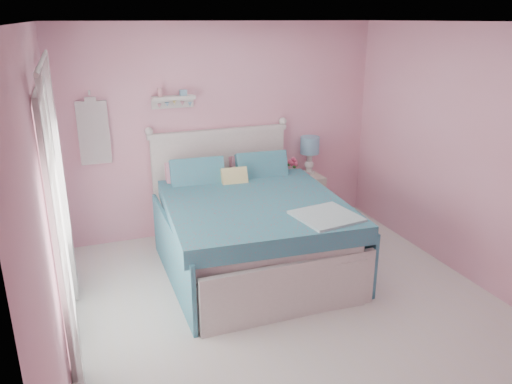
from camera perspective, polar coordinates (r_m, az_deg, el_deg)
floor at (r=4.84m, az=4.63°, el=-13.73°), size 4.50×4.50×0.00m
room_shell at (r=4.19m, az=5.21°, el=4.75°), size 4.50×4.50×4.50m
bed at (r=5.51m, az=-0.81°, el=-4.27°), size 1.93×2.35×1.33m
nightstand at (r=6.71m, az=5.36°, el=-0.81°), size 0.46×0.46×0.67m
table_lamp at (r=6.62m, az=6.16°, el=5.04°), size 0.25×0.25×0.49m
vase at (r=6.58m, az=4.26°, el=2.50°), size 0.15×0.15×0.14m
teacup at (r=6.48m, az=5.81°, el=1.87°), size 0.11×0.11×0.07m
roses at (r=6.54m, az=4.28°, el=3.41°), size 0.14×0.11×0.12m
wall_shelf at (r=6.02m, az=-9.49°, el=10.46°), size 0.50×0.15×0.25m
hanging_dress at (r=5.96m, az=-18.05°, el=6.43°), size 0.34×0.03×0.72m
french_door at (r=4.34m, az=-21.73°, el=-3.14°), size 0.04×1.32×2.16m
curtain_near at (r=3.61m, az=-21.17°, el=-5.76°), size 0.04×0.40×2.32m
curtain_far at (r=5.01m, az=-21.30°, el=1.11°), size 0.04×0.40×2.32m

